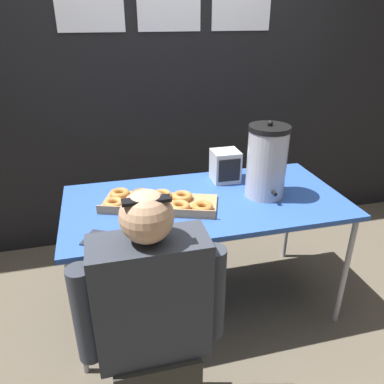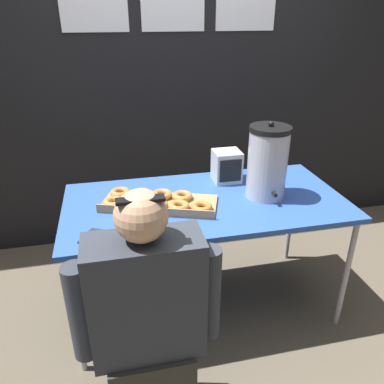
{
  "view_description": "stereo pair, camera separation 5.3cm",
  "coord_description": "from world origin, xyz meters",
  "views": [
    {
      "loc": [
        -0.55,
        -1.84,
        1.74
      ],
      "look_at": [
        -0.08,
        0.0,
        0.82
      ],
      "focal_mm": 35.0,
      "sensor_mm": 36.0,
      "label": 1
    },
    {
      "loc": [
        -0.49,
        -1.85,
        1.74
      ],
      "look_at": [
        -0.08,
        0.0,
        0.82
      ],
      "focal_mm": 35.0,
      "sensor_mm": 36.0,
      "label": 2
    }
  ],
  "objects": [
    {
      "name": "ground_plane",
      "position": [
        0.0,
        0.0,
        0.0
      ],
      "size": [
        12.0,
        12.0,
        0.0
      ],
      "primitive_type": "plane",
      "color": "brown"
    },
    {
      "name": "person_seated",
      "position": [
        -0.42,
        -0.68,
        0.55
      ],
      "size": [
        0.62,
        0.25,
        1.18
      ],
      "rotation": [
        0.0,
        0.0,
        3.14
      ],
      "color": "#33332D",
      "rests_on": "ground"
    },
    {
      "name": "coffee_urn",
      "position": [
        0.35,
        -0.02,
        0.97
      ],
      "size": [
        0.23,
        0.26,
        0.45
      ],
      "color": "#B7B7BC",
      "rests_on": "folding_table"
    },
    {
      "name": "donut_box",
      "position": [
        -0.28,
        -0.0,
        0.79
      ],
      "size": [
        0.69,
        0.46,
        0.05
      ],
      "rotation": [
        0.0,
        0.0,
        -0.34
      ],
      "color": "tan",
      "rests_on": "folding_table"
    },
    {
      "name": "folding_table",
      "position": [
        0.0,
        0.0,
        0.72
      ],
      "size": [
        1.6,
        0.8,
        0.76
      ],
      "color": "#2D56B2",
      "rests_on": "ground"
    },
    {
      "name": "back_wall",
      "position": [
        0.0,
        1.01,
        1.21
      ],
      "size": [
        6.0,
        0.11,
        2.41
      ],
      "color": "black",
      "rests_on": "ground"
    },
    {
      "name": "cell_phone",
      "position": [
        -0.63,
        -0.26,
        0.77
      ],
      "size": [
        0.13,
        0.15,
        0.01
      ],
      "rotation": [
        0.0,
        0.0,
        -0.5
      ],
      "color": "#2D334C",
      "rests_on": "folding_table"
    },
    {
      "name": "space_heater",
      "position": [
        0.2,
        0.24,
        0.86
      ],
      "size": [
        0.17,
        0.16,
        0.2
      ],
      "color": "silver",
      "rests_on": "folding_table"
    }
  ]
}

